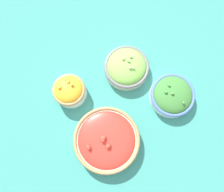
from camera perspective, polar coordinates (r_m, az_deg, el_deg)
The scene contains 5 objects.
ground_plane at distance 0.79m, azimuth 0.00°, elevation -0.46°, with size 3.00×3.00×0.00m, color #337F75.
bowl_lettuce at distance 0.80m, azimuth 3.83°, elevation 7.50°, with size 0.16×0.16×0.07m.
bowl_squash at distance 0.77m, azimuth -11.03°, elevation 1.38°, with size 0.11×0.11×0.08m.
bowl_broccoli at distance 0.80m, azimuth 15.48°, elevation 0.16°, with size 0.16×0.16×0.07m.
bowl_cherry_tomatoes at distance 0.75m, azimuth -1.41°, elevation -11.39°, with size 0.22×0.22×0.07m.
Camera 1 is at (-0.09, -0.13, 0.78)m, focal length 35.00 mm.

